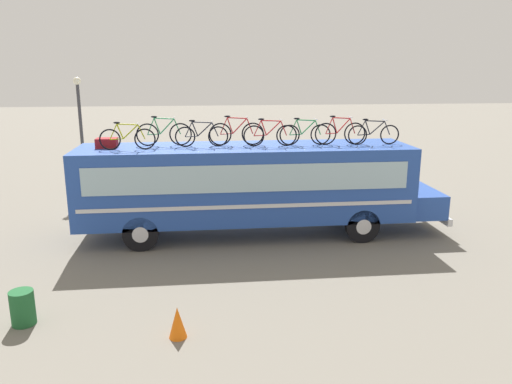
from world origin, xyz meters
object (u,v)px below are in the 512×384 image
(rooftop_bicycle_1, at_px, (127,138))
(rooftop_bicycle_4, at_px, (236,133))
(rooftop_bicycle_8, at_px, (374,134))
(trash_bin, at_px, (23,308))
(rooftop_bicycle_6, at_px, (305,134))
(rooftop_bicycle_2, at_px, (164,133))
(traffic_cone, at_px, (178,322))
(street_lamp, at_px, (81,123))
(luggage_bag_1, at_px, (107,143))
(rooftop_bicycle_5, at_px, (270,134))
(rooftop_bicycle_3, at_px, (202,135))
(rooftop_bicycle_7, at_px, (340,133))
(bus, at_px, (252,183))

(rooftop_bicycle_1, relative_size, rooftop_bicycle_4, 0.95)
(rooftop_bicycle_8, distance_m, trash_bin, 11.37)
(rooftop_bicycle_6, height_order, rooftop_bicycle_8, rooftop_bicycle_6)
(rooftop_bicycle_2, relative_size, rooftop_bicycle_4, 1.00)
(traffic_cone, xyz_separation_m, street_lamp, (-4.67, 13.11, 2.76))
(trash_bin, bearing_deg, street_lamp, 96.05)
(rooftop_bicycle_1, bearing_deg, luggage_bag_1, 144.66)
(rooftop_bicycle_5, distance_m, traffic_cone, 7.55)
(luggage_bag_1, xyz_separation_m, rooftop_bicycle_3, (2.99, -0.12, 0.21))
(rooftop_bicycle_6, xyz_separation_m, rooftop_bicycle_8, (2.25, -0.17, -0.01))
(luggage_bag_1, height_order, rooftop_bicycle_3, rooftop_bicycle_3)
(traffic_cone, height_order, street_lamp, street_lamp)
(street_lamp, bearing_deg, rooftop_bicycle_7, -34.49)
(rooftop_bicycle_6, bearing_deg, rooftop_bicycle_4, 175.19)
(rooftop_bicycle_2, height_order, rooftop_bicycle_7, rooftop_bicycle_2)
(rooftop_bicycle_8, bearing_deg, traffic_cone, -134.78)
(rooftop_bicycle_1, height_order, rooftop_bicycle_7, rooftop_bicycle_7)
(rooftop_bicycle_7, distance_m, rooftop_bicycle_8, 1.10)
(rooftop_bicycle_1, bearing_deg, street_lamp, 113.03)
(rooftop_bicycle_4, distance_m, street_lamp, 9.13)
(traffic_cone, bearing_deg, rooftop_bicycle_8, 45.22)
(rooftop_bicycle_3, bearing_deg, rooftop_bicycle_7, -0.70)
(bus, bearing_deg, trash_bin, -135.64)
(rooftop_bicycle_3, xyz_separation_m, street_lamp, (-5.27, 6.67, -0.27))
(rooftop_bicycle_5, distance_m, street_lamp, 10.10)
(rooftop_bicycle_7, relative_size, street_lamp, 0.33)
(rooftop_bicycle_3, height_order, rooftop_bicycle_6, rooftop_bicycle_6)
(rooftop_bicycle_2, xyz_separation_m, street_lamp, (-4.06, 6.33, -0.31))
(rooftop_bicycle_3, relative_size, trash_bin, 2.18)
(rooftop_bicycle_6, height_order, street_lamp, street_lamp)
(rooftop_bicycle_5, relative_size, trash_bin, 2.24)
(rooftop_bicycle_6, height_order, rooftop_bicycle_7, rooftop_bicycle_7)
(rooftop_bicycle_2, relative_size, traffic_cone, 2.62)
(rooftop_bicycle_7, bearing_deg, rooftop_bicycle_4, 176.07)
(bus, relative_size, rooftop_bicycle_6, 7.09)
(luggage_bag_1, xyz_separation_m, street_lamp, (-2.28, 6.55, -0.06))
(trash_bin, bearing_deg, rooftop_bicycle_4, 48.05)
(luggage_bag_1, relative_size, street_lamp, 0.13)
(bus, relative_size, street_lamp, 2.37)
(street_lamp, bearing_deg, rooftop_bicycle_8, -32.22)
(rooftop_bicycle_6, bearing_deg, trash_bin, -143.16)
(rooftop_bicycle_2, xyz_separation_m, traffic_cone, (0.61, -6.78, -3.07))
(rooftop_bicycle_4, relative_size, rooftop_bicycle_5, 1.03)
(rooftop_bicycle_5, distance_m, rooftop_bicycle_6, 1.17)
(rooftop_bicycle_4, height_order, street_lamp, street_lamp)
(traffic_cone, bearing_deg, rooftop_bicycle_4, 75.36)
(bus, bearing_deg, rooftop_bicycle_5, -6.87)
(luggage_bag_1, bearing_deg, rooftop_bicycle_3, -2.35)
(rooftop_bicycle_4, distance_m, rooftop_bicycle_8, 4.49)
(street_lamp, bearing_deg, rooftop_bicycle_4, -45.42)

